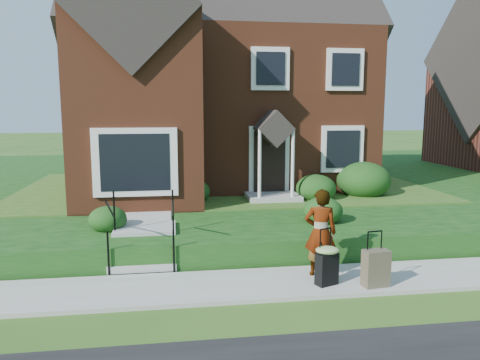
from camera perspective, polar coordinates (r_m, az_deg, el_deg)
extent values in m
plane|color=#2D5119|center=(9.31, 3.77, -12.72)|extent=(120.00, 120.00, 0.00)
cube|color=#9E9B93|center=(9.29, 3.77, -12.49)|extent=(60.00, 1.60, 0.08)
cube|color=#12390F|center=(20.46, 8.39, -0.06)|extent=(44.00, 20.00, 0.60)
cube|color=#9E9B93|center=(13.76, -10.89, -3.03)|extent=(1.20, 6.00, 0.06)
cube|color=brown|center=(18.56, -2.63, 8.43)|extent=(10.00, 8.00, 5.40)
cube|color=brown|center=(13.70, -12.44, 8.12)|extent=(3.60, 2.40, 5.40)
cube|color=silver|center=(12.63, -12.62, 2.16)|extent=(2.20, 0.30, 1.80)
cube|color=black|center=(14.82, 3.60, 1.95)|extent=(1.00, 0.12, 2.10)
cube|color=black|center=(15.46, 12.36, 3.72)|extent=(1.40, 0.10, 1.50)
cube|color=#9E9B93|center=(10.03, -11.82, -10.34)|extent=(1.40, 0.30, 0.15)
cube|color=#9E9B93|center=(10.27, -11.74, -9.00)|extent=(1.40, 0.30, 0.15)
cube|color=#9E9B93|center=(10.51, -11.67, -7.73)|extent=(1.40, 0.30, 0.15)
cube|color=#9E9B93|center=(10.76, -11.61, -6.51)|extent=(1.40, 0.30, 0.15)
cube|color=#9E9B93|center=(11.29, -11.45, -5.78)|extent=(1.40, 0.80, 0.15)
cylinder|color=black|center=(9.84, -15.76, -8.57)|extent=(0.04, 0.04, 0.90)
cylinder|color=black|center=(10.84, -15.09, -3.66)|extent=(0.04, 0.04, 0.90)
cylinder|color=black|center=(9.75, -8.08, -8.48)|extent=(0.04, 0.04, 0.90)
cylinder|color=black|center=(10.76, -8.19, -3.54)|extent=(0.04, 0.04, 0.90)
ellipsoid|color=#173810|center=(14.16, -17.05, -0.90)|extent=(1.49, 1.49, 1.04)
ellipsoid|color=#173810|center=(14.27, -5.82, -1.09)|extent=(1.07, 1.07, 0.75)
ellipsoid|color=#173810|center=(14.64, 9.25, -0.67)|extent=(1.24, 1.24, 0.87)
ellipsoid|color=#173810|center=(15.67, 14.83, 0.41)|extent=(1.74, 1.74, 1.22)
ellipsoid|color=#173810|center=(11.33, -15.84, -4.30)|extent=(0.88, 0.88, 0.62)
ellipsoid|color=#173810|center=(11.81, 10.07, -3.39)|extent=(0.99, 0.99, 0.69)
imported|color=#999999|center=(9.48, 9.78, -6.32)|extent=(0.72, 0.56, 1.76)
cube|color=black|center=(9.16, 10.54, -10.62)|extent=(0.46, 0.36, 0.62)
cylinder|color=black|center=(8.94, 10.68, -5.95)|extent=(0.24, 0.12, 0.03)
cylinder|color=black|center=(8.96, 9.88, -7.42)|extent=(0.02, 0.02, 0.46)
cylinder|color=black|center=(9.04, 11.38, -7.32)|extent=(0.02, 0.02, 0.46)
cylinder|color=black|center=(9.21, 9.62, -12.32)|extent=(0.06, 0.07, 0.06)
cylinder|color=black|center=(9.30, 11.35, -12.16)|extent=(0.06, 0.07, 0.06)
ellipsoid|color=#88AC62|center=(9.04, 10.61, -8.34)|extent=(0.56, 0.51, 0.14)
cube|color=brown|center=(9.29, 16.22, -10.28)|extent=(0.52, 0.33, 0.70)
cylinder|color=black|center=(9.09, 16.41, -6.16)|extent=(0.29, 0.07, 0.03)
cylinder|color=black|center=(9.08, 15.52, -7.26)|extent=(0.02, 0.02, 0.34)
cylinder|color=black|center=(9.20, 17.20, -7.13)|extent=(0.02, 0.02, 0.34)
cylinder|color=black|center=(9.33, 15.17, -12.24)|extent=(0.05, 0.06, 0.06)
cylinder|color=black|center=(9.46, 17.10, -12.01)|extent=(0.05, 0.06, 0.06)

